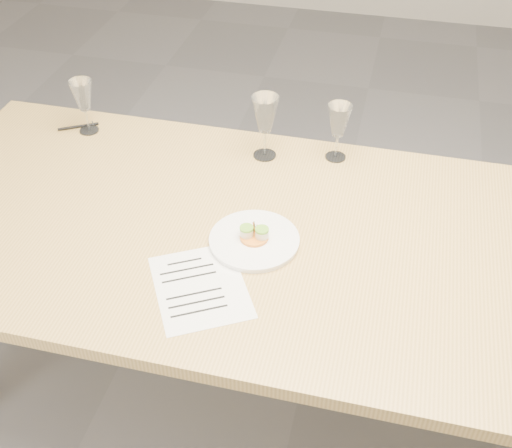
% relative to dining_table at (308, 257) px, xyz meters
% --- Properties ---
extents(ground, '(7.00, 7.00, 0.00)m').
position_rel_dining_table_xyz_m(ground, '(0.00, 0.00, -0.68)').
color(ground, slate).
rests_on(ground, ground).
extents(dining_table, '(2.40, 1.00, 0.75)m').
position_rel_dining_table_xyz_m(dining_table, '(0.00, 0.00, 0.00)').
color(dining_table, tan).
rests_on(dining_table, ground).
extents(dinner_plate, '(0.25, 0.25, 0.07)m').
position_rel_dining_table_xyz_m(dinner_plate, '(-0.14, -0.05, 0.08)').
color(dinner_plate, white).
rests_on(dinner_plate, dining_table).
extents(recipe_sheet, '(0.33, 0.36, 0.00)m').
position_rel_dining_table_xyz_m(recipe_sheet, '(-0.24, -0.25, 0.07)').
color(recipe_sheet, white).
rests_on(recipe_sheet, dining_table).
extents(ballpoint_pen, '(0.12, 0.08, 0.01)m').
position_rel_dining_table_xyz_m(ballpoint_pen, '(-0.87, 0.38, 0.07)').
color(ballpoint_pen, black).
rests_on(ballpoint_pen, dining_table).
extents(wine_glass_0, '(0.08, 0.08, 0.19)m').
position_rel_dining_table_xyz_m(wine_glass_0, '(-0.83, 0.37, 0.20)').
color(wine_glass_0, white).
rests_on(wine_glass_0, dining_table).
extents(wine_glass_1, '(0.09, 0.09, 0.21)m').
position_rel_dining_table_xyz_m(wine_glass_1, '(-0.21, 0.37, 0.22)').
color(wine_glass_1, white).
rests_on(wine_glass_1, dining_table).
extents(wine_glass_2, '(0.08, 0.08, 0.19)m').
position_rel_dining_table_xyz_m(wine_glass_2, '(0.01, 0.41, 0.20)').
color(wine_glass_2, white).
rests_on(wine_glass_2, dining_table).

